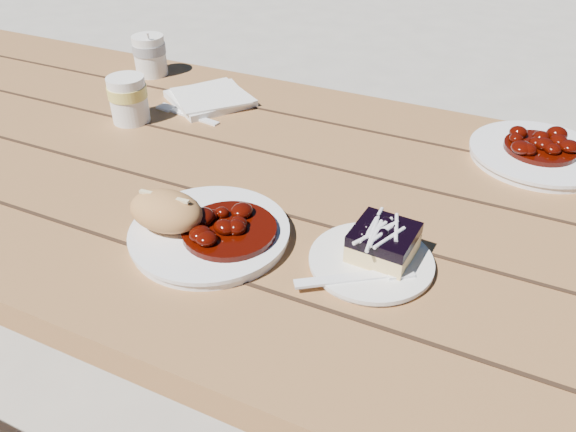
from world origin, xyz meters
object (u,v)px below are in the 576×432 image
at_px(main_plate, 210,234).
at_px(bread_roll, 166,211).
at_px(dessert_plate, 371,262).
at_px(second_plate, 538,155).
at_px(picnic_table, 144,217).
at_px(blueberry_cake, 384,242).
at_px(second_cup, 129,99).
at_px(coffee_cup, 150,55).

distance_m(main_plate, bread_roll, 0.07).
bearing_deg(bread_roll, main_plate, 19.98).
xyz_separation_m(dessert_plate, second_plate, (0.17, 0.40, 0.00)).
distance_m(picnic_table, dessert_plate, 0.55).
xyz_separation_m(main_plate, blueberry_cake, (0.24, 0.06, 0.02)).
xyz_separation_m(blueberry_cake, second_cup, (-0.58, 0.20, 0.01)).
xyz_separation_m(main_plate, bread_roll, (-0.05, -0.02, 0.04)).
bearing_deg(bread_roll, coffee_cup, 128.60).
bearing_deg(dessert_plate, second_cup, 158.87).
height_order(dessert_plate, second_cup, second_cup).
relative_size(dessert_plate, coffee_cup, 1.78).
distance_m(bread_roll, dessert_plate, 0.29).
xyz_separation_m(picnic_table, second_plate, (0.68, 0.27, 0.17)).
bearing_deg(second_plate, second_cup, -166.24).
distance_m(main_plate, second_plate, 0.60).
relative_size(bread_roll, coffee_cup, 1.21).
height_order(coffee_cup, second_plate, coffee_cup).
bearing_deg(picnic_table, blueberry_cake, -13.20).
height_order(dessert_plate, second_plate, second_plate).
xyz_separation_m(picnic_table, dessert_plate, (0.51, -0.14, 0.17)).
height_order(bread_roll, blueberry_cake, bread_roll).
distance_m(blueberry_cake, second_cup, 0.61).
bearing_deg(bread_roll, second_cup, 135.60).
distance_m(bread_roll, coffee_cup, 0.64).
bearing_deg(dessert_plate, blueberry_cake, 56.31).
xyz_separation_m(picnic_table, main_plate, (0.28, -0.18, 0.17)).
bearing_deg(second_plate, main_plate, -131.98).
relative_size(coffee_cup, second_plate, 0.39).
distance_m(dessert_plate, coffee_cup, 0.81).
bearing_deg(coffee_cup, blueberry_cake, -31.58).
relative_size(bread_roll, second_plate, 0.47).
bearing_deg(second_cup, blueberry_cake, -19.49).
xyz_separation_m(blueberry_cake, second_plate, (0.16, 0.39, -0.02)).
bearing_deg(main_plate, bread_roll, -160.02).
height_order(dessert_plate, coffee_cup, coffee_cup).
bearing_deg(blueberry_cake, dessert_plate, -119.79).
distance_m(dessert_plate, blueberry_cake, 0.03).
bearing_deg(dessert_plate, bread_roll, -167.52).
relative_size(bread_roll, second_cup, 1.21).
bearing_deg(coffee_cup, second_plate, -2.60).
bearing_deg(second_cup, second_plate, 13.76).
distance_m(coffee_cup, second_plate, 0.86).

